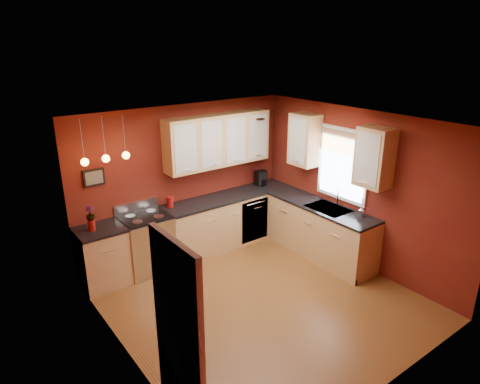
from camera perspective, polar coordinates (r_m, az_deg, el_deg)
floor at (r=6.48m, az=2.71°, el=-14.16°), size 4.20×4.20×0.00m
ceiling at (r=5.46m, az=3.16°, el=9.05°), size 4.00×4.20×0.02m
wall_back at (r=7.47m, az=-7.40°, el=1.63°), size 4.00×0.02×2.60m
wall_front at (r=4.62m, az=20.11°, el=-11.71°), size 4.00×0.02×2.60m
wall_left at (r=4.94m, az=-15.50°, el=-9.00°), size 0.02×4.20×2.60m
wall_right at (r=7.21m, az=15.26°, el=0.38°), size 0.02×4.20×2.60m
base_cabinets_back_left at (r=6.95m, az=-17.82°, el=-8.34°), size 0.70×0.60×0.90m
base_cabinets_back_right at (r=7.90m, az=-1.44°, el=-3.77°), size 2.54×0.60×0.90m
base_cabinets_right at (r=7.58m, az=10.60°, el=-5.22°), size 0.60×2.10×0.90m
counter_back_left at (r=6.74m, az=-18.24°, el=-4.81°), size 0.70×0.62×0.04m
counter_back_right at (r=7.73m, az=-1.47°, el=-0.57°), size 2.54×0.62×0.04m
counter_right at (r=7.39m, az=10.83°, el=-1.92°), size 0.62×2.10×0.04m
gas_range at (r=7.16m, az=-12.34°, el=-6.65°), size 0.76×0.64×1.11m
dishwasher_front at (r=7.90m, az=1.98°, el=-3.80°), size 0.60×0.02×0.80m
sink at (r=7.30m, az=11.70°, el=-2.30°), size 0.50×0.70×0.33m
window at (r=7.25m, az=13.57°, el=3.87°), size 0.06×1.02×1.22m
door_left_wall at (r=4.18m, az=-8.14°, el=-18.90°), size 0.12×0.82×2.05m
upper_cabinets_back at (r=7.46m, az=-2.92°, el=6.92°), size 2.00×0.35×0.90m
upper_cabinets_right at (r=7.09m, az=12.80°, el=5.76°), size 0.35×1.95×0.90m
wall_picture at (r=6.77m, az=-18.90°, el=1.84°), size 0.32×0.03×0.26m
pendant_lights at (r=6.40m, az=-17.45°, el=4.34°), size 0.71×0.11×0.66m
red_canister at (r=7.25m, az=-9.30°, el=-1.30°), size 0.12×0.12×0.18m
red_vase at (r=6.68m, az=-19.18°, el=-4.20°), size 0.10×0.10×0.17m
flowers at (r=6.61m, az=-19.35°, el=-2.80°), size 0.15×0.15×0.23m
coffee_maker at (r=8.21m, az=2.86°, el=1.79°), size 0.22×0.22×0.29m
soap_pump at (r=7.05m, az=15.87°, el=-2.53°), size 0.09×0.10×0.17m
dish_towel at (r=6.89m, az=-10.81°, el=-7.27°), size 0.24×0.02×0.32m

